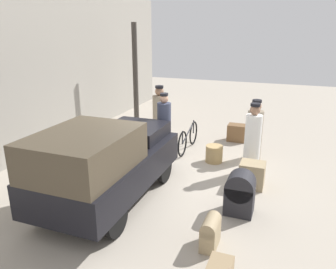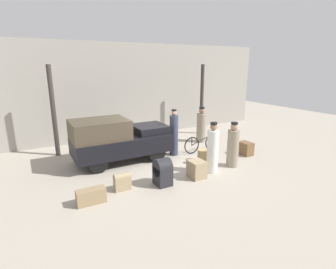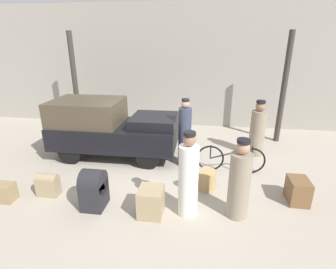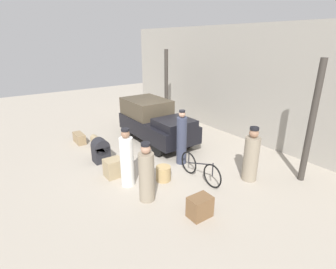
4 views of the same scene
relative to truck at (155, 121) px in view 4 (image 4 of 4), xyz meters
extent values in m
plane|color=#A89E8E|center=(1.58, -0.81, -0.88)|extent=(30.00, 30.00, 0.00)
cube|color=gray|center=(1.58, 3.26, 1.37)|extent=(16.00, 0.15, 4.50)
cylinder|color=#38332D|center=(-1.86, 1.87, 0.87)|extent=(0.18, 0.18, 3.51)
cylinder|color=#38332D|center=(5.14, 1.87, 0.87)|extent=(0.18, 0.18, 3.51)
cylinder|color=black|center=(1.26, 0.72, -0.56)|extent=(0.64, 0.12, 0.64)
cylinder|color=black|center=(1.26, -0.72, -0.56)|extent=(0.64, 0.12, 0.64)
cylinder|color=black|center=(-0.92, 0.72, -0.56)|extent=(0.64, 0.12, 0.64)
cylinder|color=black|center=(-0.92, -0.72, -0.56)|extent=(0.64, 0.12, 0.64)
cube|color=black|center=(0.17, 0.00, -0.23)|extent=(3.51, 1.61, 0.62)
cube|color=#473D2D|center=(-0.62, 0.00, 0.42)|extent=(1.93, 1.48, 0.68)
cube|color=black|center=(1.31, 0.00, 0.22)|extent=(1.23, 1.25, 0.28)
torus|color=black|center=(3.91, -0.61, -0.53)|extent=(0.70, 0.04, 0.70)
torus|color=black|center=(2.88, -0.61, -0.53)|extent=(0.70, 0.04, 0.70)
cylinder|color=#232328|center=(3.40, -0.61, -0.36)|extent=(1.04, 0.04, 0.38)
cylinder|color=#232328|center=(2.88, -0.61, -0.35)|extent=(0.04, 0.04, 0.36)
cylinder|color=#232328|center=(3.91, -0.61, -0.33)|extent=(0.04, 0.04, 0.39)
cylinder|color=tan|center=(2.80, -1.50, -0.66)|extent=(0.44, 0.44, 0.44)
cylinder|color=gray|center=(3.38, -2.41, -0.23)|extent=(0.40, 0.40, 1.31)
sphere|color=tan|center=(3.38, -2.41, 0.55)|extent=(0.25, 0.25, 0.25)
cylinder|color=black|center=(3.38, -2.41, 0.68)|extent=(0.24, 0.24, 0.07)
cylinder|color=white|center=(2.43, -2.47, -0.16)|extent=(0.38, 0.38, 1.44)
sphere|color=#936B51|center=(2.43, -2.47, 0.67)|extent=(0.24, 0.24, 0.24)
cylinder|color=black|center=(2.43, -2.47, 0.79)|extent=(0.22, 0.22, 0.06)
cylinder|color=#33384C|center=(2.19, -0.35, -0.08)|extent=(0.34, 0.34, 1.60)
sphere|color=tan|center=(2.19, -0.35, 0.82)|extent=(0.21, 0.21, 0.21)
cylinder|color=black|center=(2.19, -0.35, 0.93)|extent=(0.20, 0.20, 0.06)
cylinder|color=gray|center=(4.23, 0.61, -0.22)|extent=(0.43, 0.43, 1.33)
sphere|color=#936B51|center=(4.23, 0.61, 0.58)|extent=(0.27, 0.27, 0.27)
cylinder|color=black|center=(4.23, 0.61, 0.72)|extent=(0.25, 0.25, 0.07)
cube|color=#9E8966|center=(-0.64, -2.25, -0.68)|extent=(0.47, 0.24, 0.40)
cylinder|color=#9E8966|center=(-0.64, -2.25, -0.48)|extent=(0.47, 0.24, 0.24)
cube|color=#232328|center=(0.53, -2.51, -0.60)|extent=(0.44, 0.52, 0.57)
cylinder|color=#232328|center=(0.53, -2.51, -0.32)|extent=(0.44, 0.52, 0.52)
cube|color=#937A56|center=(-1.61, -2.58, -0.68)|extent=(0.74, 0.31, 0.39)
cube|color=#9E8966|center=(1.72, -2.59, -0.60)|extent=(0.47, 0.52, 0.55)
cube|color=brown|center=(4.69, -1.76, -0.62)|extent=(0.40, 0.54, 0.52)
camera|label=1|loc=(-5.00, -3.20, 2.43)|focal=35.00mm
camera|label=2|loc=(-2.86, -8.90, 2.62)|focal=28.00mm
camera|label=3|loc=(2.64, -6.83, 2.37)|focal=28.00mm
camera|label=4|loc=(8.46, -5.36, 3.07)|focal=28.00mm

